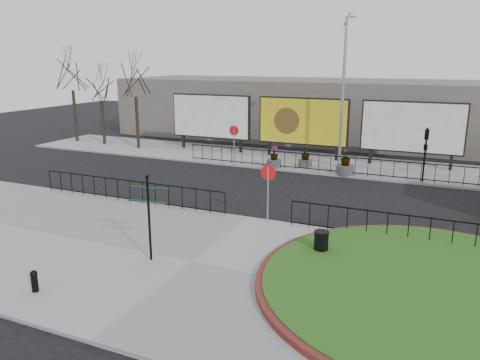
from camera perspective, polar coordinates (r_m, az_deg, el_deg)
The scene contains 25 objects.
ground at distance 20.28m, azimuth 1.11°, elevation -4.82°, with size 90.00×90.00×0.00m, color black.
pavement_near at distance 16.09m, azimuth -5.89°, elevation -10.02°, with size 30.00×10.00×0.12m, color gray.
pavement_far at distance 31.28m, azimuth 9.64°, elevation 2.06°, with size 44.00×6.00×0.12m, color gray.
brick_edge at distance 15.14m, azimuth 22.40°, elevation -12.15°, with size 10.40×10.40×0.18m, color maroon.
grass_lawn at distance 15.13m, azimuth 22.41°, elevation -12.08°, with size 10.00×10.00×0.22m, color #174512.
railing_near_left at distance 22.73m, azimuth -13.28°, elevation -1.30°, with size 10.00×0.10×1.10m, color black, non-canonical shape.
railing_near_right at distance 18.41m, azimuth 19.84°, elevation -5.57°, with size 9.00×0.10×1.10m, color black, non-canonical shape.
railing_far at distance 28.35m, azimuth 10.29°, elevation 2.00°, with size 18.00×0.10×1.10m, color black, non-canonical shape.
speed_sign_far at distance 30.14m, azimuth -0.74°, elevation 5.38°, with size 0.64×0.07×2.47m.
speed_sign_near at distance 19.02m, azimuth 3.46°, elevation -0.13°, with size 0.64×0.07×2.47m.
billboard_left at distance 34.74m, azimuth -3.58°, elevation 7.72°, with size 6.20×0.31×4.10m.
billboard_mid at distance 32.15m, azimuth 7.66°, elevation 7.07°, with size 6.20×0.31×4.10m.
billboard_right at distance 30.96m, azimuth 20.25°, elevation 6.01°, with size 6.20×0.31×4.10m.
lamp_post at distance 29.31m, azimuth 12.45°, elevation 10.52°, with size 0.74×0.18×9.23m.
signal_pole_a at distance 27.41m, azimuth 21.69°, elevation 3.81°, with size 0.22×0.26×3.00m.
tree_left at distance 36.28m, azimuth -12.55°, elevation 9.32°, with size 2.00×2.00×7.00m, color #2D2119, non-canonical shape.
tree_mid at distance 38.71m, azimuth -16.49°, elevation 8.79°, with size 2.00×2.00×6.20m, color #2D2119, non-canonical shape.
tree_far at distance 40.79m, azimuth -19.65°, elevation 9.73°, with size 2.00×2.00×7.50m, color #2D2119, non-canonical shape.
building_backdrop at distance 40.56m, azimuth 13.35°, elevation 8.21°, with size 40.00×10.00×5.00m, color slate.
fingerpost_sign at distance 15.76m, azimuth -11.08°, elevation -3.51°, with size 1.39×0.37×2.98m.
bollard at distance 15.18m, azimuth -23.78°, elevation -11.09°, with size 0.22×0.22×0.66m.
litter_bin at distance 16.51m, azimuth 9.86°, elevation -7.60°, with size 0.53×0.53×0.88m.
planter_a at distance 29.36m, azimuth 4.17°, elevation 2.47°, with size 0.92×0.92×1.36m.
planter_b at distance 29.72m, azimuth 7.97°, elevation 2.67°, with size 0.86×0.86×1.42m.
planter_c at distance 28.20m, azimuth 12.70°, elevation 1.83°, with size 1.01×1.01×1.55m.
Camera 1 is at (7.36, -17.66, 6.74)m, focal length 35.00 mm.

